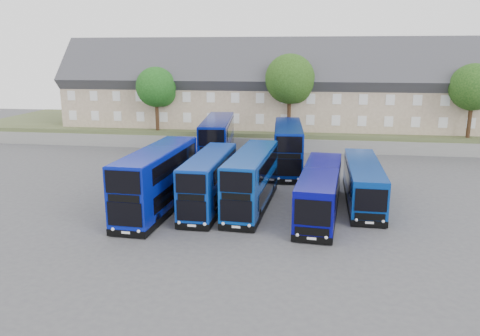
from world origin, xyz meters
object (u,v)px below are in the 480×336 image
Objects in this scene: tree_mid at (291,81)px; dd_front_mid at (209,182)px; dd_front_left at (158,181)px; coach_east_a at (320,192)px; tree_west at (157,89)px; tree_east at (474,89)px.

dd_front_mid is at bearing -101.95° from tree_mid.
dd_front_left is at bearing -161.25° from dd_front_mid.
coach_east_a is 1.57× the size of tree_west.
dd_front_mid reaches higher than coach_east_a.
tree_east reaches higher than dd_front_left.
tree_west is at bearing -180.00° from tree_east.
tree_west is (-19.15, 22.69, 5.47)m from coach_east_a.
coach_east_a is (11.58, 0.97, -0.61)m from dd_front_left.
tree_west is at bearing -178.21° from tree_mid.
tree_mid is at bearing 103.08° from coach_east_a.
dd_front_mid is at bearing -137.81° from tree_east.
tree_mid reaches higher than dd_front_left.
tree_east is (20.00, -0.50, -0.68)m from tree_mid.
tree_east is at bearing 43.53° from dd_front_mid.
tree_west is (-11.12, 22.55, 5.12)m from dd_front_mid.
tree_east reaches higher than coach_east_a.
tree_west is at bearing 117.59° from dd_front_mid.
dd_front_mid is 0.83× the size of coach_east_a.
dd_front_left is 1.24× the size of tree_mid.
coach_east_a is 1.47× the size of tree_east.
tree_west reaches higher than dd_front_left.
dd_front_mid is 8.03m from coach_east_a.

